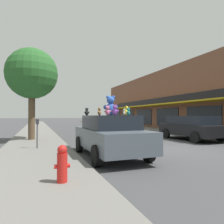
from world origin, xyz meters
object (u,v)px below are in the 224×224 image
Objects in this scene: teddy_bear_cream at (124,112)px; fire_hydrant at (62,164)px; teddy_bear_pink at (108,111)px; parked_car_far_center at (191,127)px; parking_meter at (37,130)px; teddy_bear_giant at (111,106)px; teddy_bear_purple at (115,110)px; street_tree at (32,74)px; teddy_bear_yellow at (126,111)px; teddy_bear_black at (87,112)px; teddy_bear_brown at (99,112)px; teddy_bear_teal at (128,112)px; plush_art_car at (110,135)px; teddy_bear_white at (109,113)px.

teddy_bear_cream reaches higher than fire_hydrant.
parked_car_far_center is at bearing -127.53° from teddy_bear_pink.
parking_meter is (-9.32, -0.95, 0.11)m from parked_car_far_center.
teddy_bear_cream is at bearing -43.72° from parking_meter.
teddy_bear_purple is at bearing 88.85° from teddy_bear_giant.
parked_car_far_center is 9.37m from parking_meter.
parked_car_far_center is (6.59, 2.78, -1.11)m from teddy_bear_giant.
teddy_bear_cream is at bearing -63.11° from street_tree.
teddy_bear_black is (-1.30, 1.17, -0.02)m from teddy_bear_yellow.
parking_meter is at bearing -96.90° from teddy_bear_brown.
teddy_bear_teal is 0.22× the size of parking_meter.
teddy_bear_giant is at bearing 171.65° from teddy_bear_black.
teddy_bear_pink is 6.74m from street_tree.
teddy_bear_black is 0.07× the size of parked_car_far_center.
plush_art_car is at bearing 151.94° from teddy_bear_brown.
teddy_bear_pink is (-0.09, -0.03, 0.92)m from plush_art_car.
parking_meter is (-2.90, 2.77, -0.73)m from teddy_bear_cream.
teddy_bear_teal is 0.05× the size of street_tree.
teddy_bear_brown reaches higher than parking_meter.
fire_hydrant is (-2.24, -3.08, -1.41)m from teddy_bear_giant.
plush_art_car is 1.16m from teddy_bear_giant.
parked_car_far_center reaches higher than fire_hydrant.
parking_meter is at bearing -21.37° from teddy_bear_giant.
teddy_bear_yellow is at bearing -160.12° from teddy_bear_pink.
fire_hydrant is (-2.01, -2.80, -1.21)m from teddy_bear_pink.
parking_meter is (-3.25, 2.22, -0.80)m from teddy_bear_yellow.
teddy_bear_yellow reaches higher than teddy_bear_purple.
teddy_bear_black is at bearing 69.32° from fire_hydrant.
teddy_bear_yellow reaches higher than teddy_bear_black.
parked_car_far_center is at bearing -144.58° from teddy_bear_giant.
teddy_bear_teal is (0.85, -0.69, -0.01)m from teddy_bear_brown.
street_tree is at bearing 164.81° from parked_car_far_center.
teddy_bear_purple is at bearing 113.54° from teddy_bear_pink.
teddy_bear_cream is 1.01× the size of teddy_bear_white.
teddy_bear_yellow reaches higher than parked_car_far_center.
teddy_bear_giant is 2.90× the size of teddy_bear_teal.
teddy_bear_pink reaches higher than parking_meter.
teddy_bear_giant is 2.13× the size of teddy_bear_yellow.
teddy_bear_black reaches higher than teddy_bear_cream.
teddy_bear_white is 0.95m from teddy_bear_black.
street_tree is (-2.44, 5.84, 2.34)m from teddy_bear_brown.
teddy_bear_yellow is (0.36, -1.08, 0.06)m from teddy_bear_white.
parking_meter is (-1.95, 1.06, -0.77)m from teddy_bear_black.
plush_art_car is at bearing 96.30° from teddy_bear_white.
teddy_bear_cream is 0.19× the size of parking_meter.
teddy_bear_pink reaches higher than teddy_bear_purple.
teddy_bear_teal is (0.55, 0.11, -0.04)m from teddy_bear_purple.
teddy_bear_black is at bearing -32.25° from teddy_bear_giant.
teddy_bear_purple reaches higher than plush_art_car.
teddy_bear_black is (-0.65, 1.03, 0.89)m from plush_art_car.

